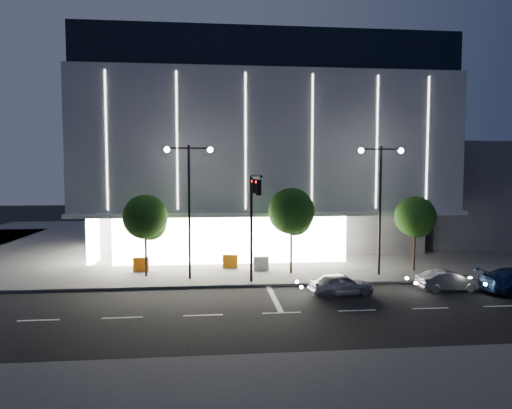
{
  "coord_description": "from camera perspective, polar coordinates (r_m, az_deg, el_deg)",
  "views": [
    {
      "loc": [
        -1.56,
        -24.24,
        7.2
      ],
      "look_at": [
        1.53,
        7.04,
        5.0
      ],
      "focal_mm": 32.0,
      "sensor_mm": 36.0,
      "label": 1
    }
  ],
  "objects": [
    {
      "name": "ground",
      "position": [
        25.33,
        -1.92,
        -12.51
      ],
      "size": [
        160.0,
        160.0,
        0.0
      ],
      "primitive_type": "plane",
      "color": "black",
      "rests_on": "ground"
    },
    {
      "name": "sidewalk_museum",
      "position": [
        49.2,
        2.09,
        -4.32
      ],
      "size": [
        70.0,
        40.0,
        0.15
      ],
      "primitive_type": "cube",
      "color": "#474747",
      "rests_on": "ground"
    },
    {
      "name": "museum",
      "position": [
        46.81,
        -0.07,
        6.54
      ],
      "size": [
        30.0,
        25.8,
        18.0
      ],
      "color": "#4C4C51",
      "rests_on": "ground"
    },
    {
      "name": "annex_building",
      "position": [
        55.6,
        24.09,
        1.39
      ],
      "size": [
        16.0,
        20.0,
        10.0
      ],
      "primitive_type": "cube",
      "color": "#4C4C51",
      "rests_on": "ground"
    },
    {
      "name": "traffic_mast",
      "position": [
        27.78,
        -0.34,
        -0.48
      ],
      "size": [
        0.33,
        5.89,
        7.07
      ],
      "color": "black",
      "rests_on": "ground"
    },
    {
      "name": "street_lamp_west",
      "position": [
        30.3,
        -8.36,
        1.61
      ],
      "size": [
        3.16,
        0.36,
        9.0
      ],
      "color": "black",
      "rests_on": "ground"
    },
    {
      "name": "street_lamp_east",
      "position": [
        32.4,
        15.28,
        1.66
      ],
      "size": [
        3.16,
        0.36,
        9.0
      ],
      "color": "black",
      "rests_on": "ground"
    },
    {
      "name": "tree_left",
      "position": [
        31.73,
        -13.61,
        -1.84
      ],
      "size": [
        3.02,
        3.02,
        5.72
      ],
      "color": "black",
      "rests_on": "ground"
    },
    {
      "name": "tree_mid",
      "position": [
        31.88,
        4.48,
        -1.17
      ],
      "size": [
        3.25,
        3.25,
        6.15
      ],
      "color": "black",
      "rests_on": "ground"
    },
    {
      "name": "tree_right",
      "position": [
        34.65,
        19.29,
        -1.71
      ],
      "size": [
        2.91,
        2.91,
        5.51
      ],
      "color": "black",
      "rests_on": "ground"
    },
    {
      "name": "car_lead",
      "position": [
        27.65,
        10.56,
        -9.77
      ],
      "size": [
        3.98,
        2.04,
        1.3
      ],
      "primitive_type": "imported",
      "rotation": [
        0.0,
        0.0,
        1.71
      ],
      "color": "#A5A7AD",
      "rests_on": "ground"
    },
    {
      "name": "car_second",
      "position": [
        30.58,
        22.93,
        -8.74
      ],
      "size": [
        3.77,
        1.36,
        1.24
      ],
      "primitive_type": "imported",
      "rotation": [
        0.0,
        0.0,
        1.58
      ],
      "color": "gray",
      "rests_on": "ground"
    },
    {
      "name": "barrier_a",
      "position": [
        33.87,
        -14.18,
        -7.27
      ],
      "size": [
        1.11,
        0.31,
        1.0
      ],
      "primitive_type": "cube",
      "rotation": [
        0.0,
        0.0,
        0.05
      ],
      "color": "orange",
      "rests_on": "sidewalk_museum"
    },
    {
      "name": "barrier_c",
      "position": [
        34.01,
        -3.25,
        -7.11
      ],
      "size": [
        1.12,
        0.41,
        1.0
      ],
      "primitive_type": "cube",
      "rotation": [
        0.0,
        0.0,
        -0.15
      ],
      "color": "#C76A0B",
      "rests_on": "sidewalk_museum"
    },
    {
      "name": "barrier_d",
      "position": [
        33.18,
        0.64,
        -7.38
      ],
      "size": [
        1.11,
        0.29,
        1.0
      ],
      "primitive_type": "cube",
      "rotation": [
        0.0,
        0.0,
        0.04
      ],
      "color": "silver",
      "rests_on": "sidewalk_museum"
    }
  ]
}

